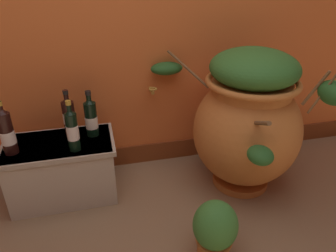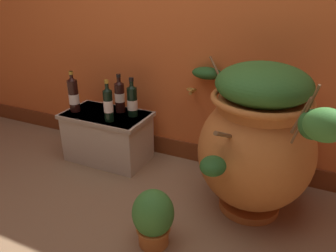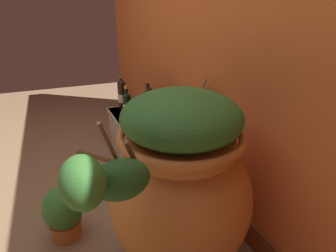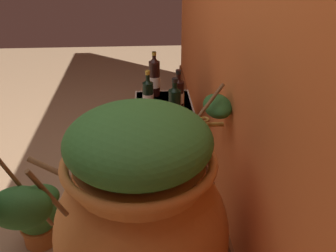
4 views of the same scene
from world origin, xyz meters
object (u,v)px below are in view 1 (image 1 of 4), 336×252
at_px(terracotta_urn, 248,120).
at_px(wine_bottle_middle, 6,131).
at_px(wine_bottle_left, 91,117).
at_px(wine_bottle_right, 69,115).
at_px(potted_shrub, 215,230).
at_px(wine_bottle_back, 72,129).

height_order(terracotta_urn, wine_bottle_middle, terracotta_urn).
bearing_deg(wine_bottle_left, terracotta_urn, -12.22).
distance_m(wine_bottle_left, wine_bottle_right, 0.14).
distance_m(wine_bottle_right, potted_shrub, 1.11).
xyz_separation_m(wine_bottle_right, potted_shrub, (0.69, -0.79, -0.36)).
bearing_deg(wine_bottle_left, wine_bottle_right, 166.02).
bearing_deg(wine_bottle_middle, wine_bottle_back, -8.20).
bearing_deg(wine_bottle_back, potted_shrub, -41.71).
bearing_deg(wine_bottle_middle, wine_bottle_left, 13.01).
height_order(wine_bottle_right, wine_bottle_back, wine_bottle_back).
relative_size(wine_bottle_left, potted_shrub, 0.88).
distance_m(terracotta_urn, wine_bottle_back, 1.08).
relative_size(wine_bottle_middle, potted_shrub, 0.94).
distance_m(wine_bottle_middle, potted_shrub, 1.26).
relative_size(wine_bottle_back, potted_shrub, 0.91).
xyz_separation_m(wine_bottle_left, wine_bottle_middle, (-0.47, -0.11, 0.01)).
relative_size(wine_bottle_left, wine_bottle_middle, 0.93).
relative_size(terracotta_urn, potted_shrub, 2.84).
xyz_separation_m(wine_bottle_middle, wine_bottle_right, (0.33, 0.14, -0.00)).
bearing_deg(potted_shrub, wine_bottle_middle, 147.80).
bearing_deg(wine_bottle_middle, potted_shrub, -32.20).
bearing_deg(wine_bottle_left, wine_bottle_back, -124.00).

